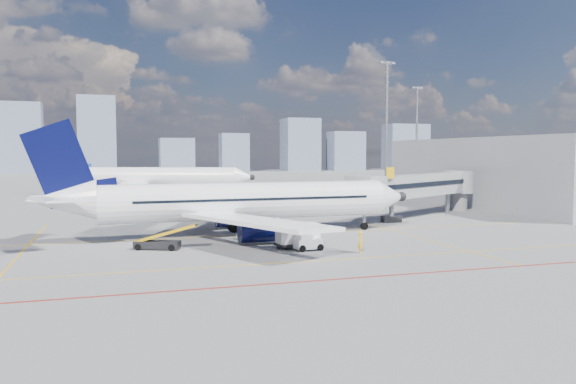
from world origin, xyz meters
name	(u,v)px	position (x,y,z in m)	size (l,w,h in m)	color
ground	(279,248)	(0.00, 0.00, 0.00)	(420.00, 420.00, 0.00)	slate
apron_markings	(287,257)	(-0.58, -3.91, 0.01)	(90.00, 35.12, 0.01)	#E6AA0C
jet_bridge	(423,186)	(23.51, 16.91, 3.74)	(23.55, 15.78, 6.30)	#989AA1
terminal_block	(489,172)	(39.95, 26.00, 5.00)	(10.00, 42.00, 10.00)	#989AA1
floodlight_mast_ne	(387,123)	(38.00, 55.00, 13.59)	(3.20, 0.61, 25.45)	gray
floodlight_mast_far	(417,131)	(65.00, 90.00, 13.59)	(3.20, 0.61, 25.45)	gray
distant_skyline	(116,142)	(-11.63, 190.00, 12.05)	(254.77, 14.56, 30.07)	slate
main_aircraft	(232,202)	(-2.37, 7.77, 3.22)	(36.55, 31.84, 10.78)	white
second_aircraft	(149,178)	(-6.48, 63.96, 3.22)	(37.71, 32.08, 11.37)	white
baggage_tug	(307,241)	(1.84, -1.66, 0.73)	(2.32, 1.56, 1.52)	white
cargo_dolly	(298,234)	(1.52, -0.25, 1.11)	(3.79, 1.86, 2.03)	black
belt_loader	(159,243)	(-9.52, 2.37, 0.55)	(5.21, 3.12, 2.14)	black
ramp_worker	(361,242)	(5.51, -3.92, 0.87)	(0.64, 0.42, 1.74)	yellow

